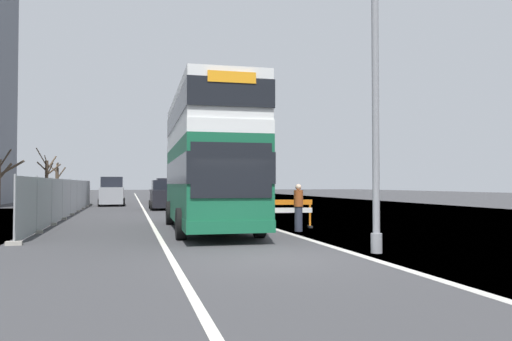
{
  "coord_description": "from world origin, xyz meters",
  "views": [
    {
      "loc": [
        -3.11,
        -11.05,
        1.74
      ],
      "look_at": [
        1.06,
        5.13,
        2.2
      ],
      "focal_mm": 34.5,
      "sensor_mm": 36.0,
      "label": 1
    }
  ],
  "objects_px": {
    "car_receding_far": "(165,191)",
    "car_receding_mid": "(112,192)",
    "car_oncoming_near": "(165,196)",
    "double_decker_bus": "(208,159)",
    "roadworks_barrier": "(290,210)",
    "pedestrian_at_kerb": "(298,208)",
    "lamppost_foreground": "(375,71)"
  },
  "relations": [
    {
      "from": "roadworks_barrier",
      "to": "car_receding_mid",
      "type": "height_order",
      "value": "car_receding_mid"
    },
    {
      "from": "double_decker_bus",
      "to": "lamppost_foreground",
      "type": "relative_size",
      "value": 1.05
    },
    {
      "from": "car_receding_mid",
      "to": "car_oncoming_near",
      "type": "bearing_deg",
      "value": -61.3
    },
    {
      "from": "car_receding_mid",
      "to": "car_receding_far",
      "type": "height_order",
      "value": "car_receding_mid"
    },
    {
      "from": "double_decker_bus",
      "to": "lamppost_foreground",
      "type": "distance_m",
      "value": 8.16
    },
    {
      "from": "car_receding_far",
      "to": "car_oncoming_near",
      "type": "bearing_deg",
      "value": -94.1
    },
    {
      "from": "double_decker_bus",
      "to": "car_oncoming_near",
      "type": "height_order",
      "value": "double_decker_bus"
    },
    {
      "from": "car_receding_mid",
      "to": "pedestrian_at_kerb",
      "type": "relative_size",
      "value": 2.35
    },
    {
      "from": "roadworks_barrier",
      "to": "car_receding_mid",
      "type": "distance_m",
      "value": 23.63
    },
    {
      "from": "roadworks_barrier",
      "to": "pedestrian_at_kerb",
      "type": "xyz_separation_m",
      "value": [
        -0.17,
        -1.48,
        0.17
      ]
    },
    {
      "from": "double_decker_bus",
      "to": "car_receding_far",
      "type": "distance_m",
      "value": 28.7
    },
    {
      "from": "car_receding_mid",
      "to": "pedestrian_at_kerb",
      "type": "distance_m",
      "value": 24.98
    },
    {
      "from": "lamppost_foreground",
      "to": "roadworks_barrier",
      "type": "xyz_separation_m",
      "value": [
        0.16,
        7.33,
        -3.9
      ]
    },
    {
      "from": "car_oncoming_near",
      "to": "car_receding_far",
      "type": "relative_size",
      "value": 0.97
    },
    {
      "from": "car_receding_mid",
      "to": "roadworks_barrier",
      "type": "bearing_deg",
      "value": -71.38
    },
    {
      "from": "car_receding_far",
      "to": "pedestrian_at_kerb",
      "type": "xyz_separation_m",
      "value": [
        2.71,
        -30.08,
        -0.19
      ]
    },
    {
      "from": "lamppost_foreground",
      "to": "roadworks_barrier",
      "type": "relative_size",
      "value": 5.46
    },
    {
      "from": "lamppost_foreground",
      "to": "pedestrian_at_kerb",
      "type": "bearing_deg",
      "value": 90.14
    },
    {
      "from": "roadworks_barrier",
      "to": "pedestrian_at_kerb",
      "type": "bearing_deg",
      "value": -96.69
    },
    {
      "from": "double_decker_bus",
      "to": "car_receding_far",
      "type": "bearing_deg",
      "value": 89.16
    },
    {
      "from": "lamppost_foreground",
      "to": "pedestrian_at_kerb",
      "type": "xyz_separation_m",
      "value": [
        -0.01,
        5.85,
        -3.73
      ]
    },
    {
      "from": "roadworks_barrier",
      "to": "pedestrian_at_kerb",
      "type": "height_order",
      "value": "pedestrian_at_kerb"
    },
    {
      "from": "double_decker_bus",
      "to": "car_receding_mid",
      "type": "height_order",
      "value": "double_decker_bus"
    },
    {
      "from": "roadworks_barrier",
      "to": "car_receding_far",
      "type": "xyz_separation_m",
      "value": [
        -2.89,
        28.6,
        0.35
      ]
    },
    {
      "from": "car_receding_far",
      "to": "car_receding_mid",
      "type": "bearing_deg",
      "value": -126.86
    },
    {
      "from": "car_oncoming_near",
      "to": "car_receding_far",
      "type": "height_order",
      "value": "car_receding_far"
    },
    {
      "from": "lamppost_foreground",
      "to": "car_oncoming_near",
      "type": "height_order",
      "value": "lamppost_foreground"
    },
    {
      "from": "car_receding_far",
      "to": "pedestrian_at_kerb",
      "type": "relative_size",
      "value": 2.41
    },
    {
      "from": "car_oncoming_near",
      "to": "car_receding_mid",
      "type": "relative_size",
      "value": 0.99
    },
    {
      "from": "double_decker_bus",
      "to": "car_receding_mid",
      "type": "distance_m",
      "value": 22.89
    },
    {
      "from": "roadworks_barrier",
      "to": "car_oncoming_near",
      "type": "bearing_deg",
      "value": 103.77
    },
    {
      "from": "double_decker_bus",
      "to": "car_receding_far",
      "type": "relative_size",
      "value": 2.44
    }
  ]
}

